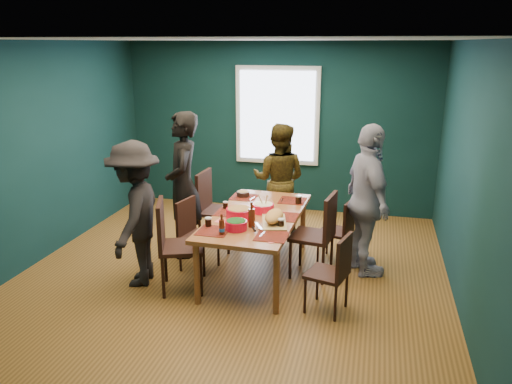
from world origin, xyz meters
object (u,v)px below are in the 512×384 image
person_right (368,201)px  bowl_dumpling (263,208)px  chair_left_near (172,239)px  cutting_board (274,218)px  chair_right_near (335,268)px  chair_right_far (342,226)px  bowl_salad (239,213)px  chair_left_far (212,204)px  chair_right_mid (320,229)px  bowl_herbs (236,225)px  person_back (279,180)px  person_near_left (135,214)px  chair_left_mid (193,229)px  dining_table (256,220)px  person_far_left (183,185)px

person_right → bowl_dumpling: person_right is taller
chair_left_near → cutting_board: size_ratio=1.56×
chair_right_near → person_right: size_ratio=0.47×
person_right → bowl_dumpling: size_ratio=7.06×
chair_right_far → bowl_salad: 1.36m
chair_right_near → chair_left_far: bearing=157.3°
chair_left_far → chair_right_mid: (1.52, -0.59, -0.01)m
chair_right_near → bowl_herbs: chair_right_near is taller
chair_left_far → person_back: (0.77, 0.68, 0.20)m
bowl_dumpling → chair_left_far: bearing=146.5°
person_near_left → bowl_salad: size_ratio=5.59×
chair_left_mid → bowl_herbs: (0.68, -0.47, 0.29)m
chair_left_near → person_right: 2.28m
bowl_dumpling → bowl_salad: bearing=-128.2°
chair_left_far → bowl_herbs: (0.67, -1.18, 0.19)m
dining_table → person_back: person_back is taller
dining_table → chair_left_far: chair_left_far is taller
person_near_left → bowl_dumpling: person_near_left is taller
bowl_dumpling → person_far_left: bearing=168.5°
chair_left_mid → bowl_salad: chair_left_mid is taller
chair_right_near → person_back: person_back is taller
chair_right_far → person_near_left: 2.50m
chair_left_far → person_far_left: size_ratio=0.56×
chair_right_far → bowl_dumpling: bearing=-140.5°
dining_table → chair_right_near: (0.99, -0.72, -0.17)m
dining_table → bowl_herbs: size_ratio=8.23×
chair_right_mid → person_far_left: bearing=-179.6°
chair_left_near → chair_right_near: bearing=-22.3°
dining_table → bowl_herbs: 0.54m
person_right → bowl_salad: (-1.42, -0.47, -0.10)m
person_right → bowl_herbs: size_ratio=7.56×
chair_left_mid → bowl_herbs: bearing=-22.0°
person_near_left → chair_left_far: bearing=148.9°
person_back → bowl_dumpling: person_back is taller
dining_table → bowl_salad: bowl_salad is taller
bowl_dumpling → person_near_left: bearing=-152.8°
dining_table → bowl_salad: size_ratio=6.62×
chair_right_mid → chair_left_near: bearing=-146.2°
chair_left_mid → chair_left_near: (-0.01, -0.60, 0.10)m
chair_right_mid → cutting_board: chair_right_mid is taller
chair_left_mid → bowl_herbs: 0.88m
cutting_board → person_far_left: bearing=142.8°
chair_right_mid → bowl_dumpling: size_ratio=3.98×
chair_left_mid → chair_right_mid: chair_right_mid is taller
person_back → chair_left_far: bearing=44.2°
chair_right_far → chair_right_mid: size_ratio=0.81×
person_near_left → cutting_board: 1.55m
bowl_salad → cutting_board: (0.42, -0.06, 0.00)m
dining_table → cutting_board: (0.26, -0.23, 0.13)m
chair_left_mid → chair_right_mid: (1.53, 0.12, 0.09)m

